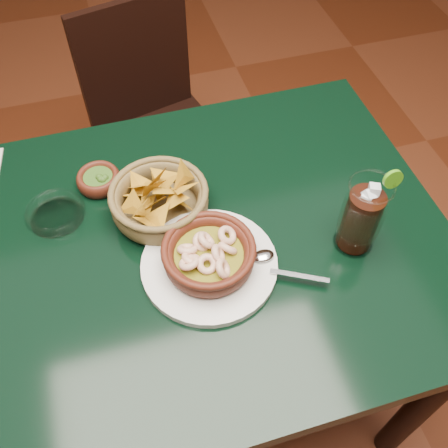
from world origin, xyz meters
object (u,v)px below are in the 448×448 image
object	(u,v)px
dining_table	(158,277)
chip_basket	(159,201)
shrimp_plate	(209,257)
cola_drink	(362,216)
dining_chair	(156,125)

from	to	relation	value
dining_table	chip_basket	xyz separation A→B (m)	(0.04, 0.09, 0.14)
shrimp_plate	chip_basket	distance (m)	0.17
chip_basket	cola_drink	world-z (taller)	cola_drink
shrimp_plate	cola_drink	distance (m)	0.30
dining_table	cola_drink	xyz separation A→B (m)	(0.39, -0.09, 0.18)
cola_drink	shrimp_plate	bearing A→B (deg)	174.95
dining_chair	shrimp_plate	size ratio (longest dim) A/B	2.48
dining_table	shrimp_plate	bearing A→B (deg)	-34.70
dining_table	chip_basket	size ratio (longest dim) A/B	5.14
dining_chair	shrimp_plate	distance (m)	0.83
cola_drink	chip_basket	bearing A→B (deg)	152.33
shrimp_plate	chip_basket	xyz separation A→B (m)	(-0.06, 0.16, 0.00)
chip_basket	cola_drink	distance (m)	0.40
dining_table	dining_chair	distance (m)	0.74
chip_basket	cola_drink	size ratio (longest dim) A/B	1.21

